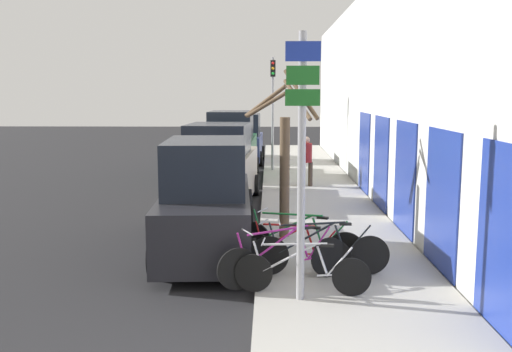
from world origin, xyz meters
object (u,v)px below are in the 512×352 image
at_px(street_tree, 284,159).
at_px(traffic_light, 273,98).
at_px(parked_car_2, 232,148).
at_px(parked_car_1, 219,167).
at_px(pedestrian_near, 306,158).
at_px(bicycle_3, 294,250).
at_px(bicycle_2, 320,252).
at_px(parked_car_3, 243,141).
at_px(parked_car_0, 207,203).
at_px(bicycle_4, 299,242).
at_px(signpost, 302,158).
at_px(bicycle_1, 285,259).
at_px(bicycle_0, 302,271).

relative_size(street_tree, traffic_light, 0.80).
bearing_deg(parked_car_2, parked_car_1, -89.19).
height_order(pedestrian_near, traffic_light, traffic_light).
distance_m(bicycle_3, street_tree, 2.69).
relative_size(bicycle_2, street_tree, 0.67).
bearing_deg(parked_car_3, parked_car_0, -88.85).
height_order(bicycle_2, bicycle_4, bicycle_4).
relative_size(signpost, pedestrian_near, 2.40).
xyz_separation_m(signpost, bicycle_2, (0.39, 1.18, -1.75)).
bearing_deg(bicycle_2, bicycle_4, 26.93).
relative_size(parked_car_2, street_tree, 1.25).
height_order(bicycle_1, bicycle_3, bicycle_1).
relative_size(signpost, bicycle_3, 2.04).
bearing_deg(traffic_light, street_tree, -89.02).
bearing_deg(pedestrian_near, bicycle_4, 78.75).
height_order(parked_car_1, street_tree, street_tree).
xyz_separation_m(pedestrian_near, street_tree, (-0.92, -6.80, 0.74)).
bearing_deg(parked_car_2, traffic_light, 40.01).
height_order(bicycle_2, street_tree, street_tree).
bearing_deg(signpost, bicycle_4, 87.97).
xyz_separation_m(parked_car_3, traffic_light, (1.37, -3.65, 2.01)).
bearing_deg(signpost, parked_car_2, 98.19).
distance_m(signpost, parked_car_3, 18.35).
bearing_deg(parked_car_2, pedestrian_near, -44.06).
xyz_separation_m(bicycle_1, bicycle_2, (0.60, 0.46, -0.00)).
bearing_deg(bicycle_2, traffic_light, 0.98).
bearing_deg(parked_car_1, bicycle_4, -69.66).
relative_size(bicycle_0, parked_car_0, 0.43).
distance_m(bicycle_0, street_tree, 3.83).
bearing_deg(bicycle_4, bicycle_0, -156.35).
height_order(parked_car_3, street_tree, street_tree).
bearing_deg(bicycle_4, street_tree, 30.57).
distance_m(signpost, bicycle_4, 2.49).
distance_m(bicycle_3, pedestrian_near, 9.19).
bearing_deg(bicycle_3, signpost, -158.53).
relative_size(signpost, parked_car_1, 0.88).
distance_m(bicycle_2, parked_car_3, 17.18).
bearing_deg(pedestrian_near, bicycle_3, 78.35).
xyz_separation_m(parked_car_0, parked_car_1, (-0.21, 5.30, 0.03)).
bearing_deg(bicycle_2, signpost, 159.40).
bearing_deg(street_tree, traffic_light, 90.98).
bearing_deg(parked_car_1, bicycle_2, -68.58).
relative_size(parked_car_3, pedestrian_near, 2.50).
relative_size(parked_car_0, traffic_light, 1.08).
relative_size(bicycle_3, street_tree, 0.54).
height_order(bicycle_0, traffic_light, traffic_light).
height_order(bicycle_1, pedestrian_near, pedestrian_near).
bearing_deg(bicycle_0, bicycle_1, 33.02).
height_order(bicycle_2, bicycle_3, bicycle_2).
relative_size(bicycle_2, parked_car_2, 0.54).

